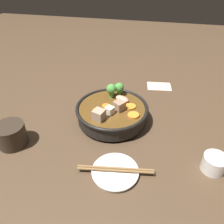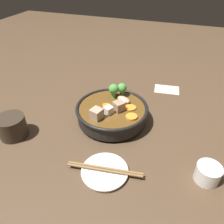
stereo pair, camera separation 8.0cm
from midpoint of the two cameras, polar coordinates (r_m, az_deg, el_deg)
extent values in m
plane|color=#4C3826|center=(0.82, 2.78, -2.36)|extent=(3.00, 3.00, 0.00)
cylinder|color=black|center=(0.82, 2.79, -2.09)|extent=(0.14, 0.14, 0.01)
cylinder|color=black|center=(0.80, 2.85, -0.39)|extent=(0.25, 0.25, 0.05)
torus|color=black|center=(0.79, 2.90, 1.08)|extent=(0.26, 0.26, 0.01)
cylinder|color=brown|center=(0.79, 2.87, 0.26)|extent=(0.24, 0.24, 0.03)
cylinder|color=orange|center=(0.77, -1.08, 0.31)|extent=(0.04, 0.04, 0.01)
cylinder|color=orange|center=(0.79, 7.68, 1.05)|extent=(0.06, 0.06, 0.01)
cylinder|color=orange|center=(0.79, 1.58, 1.47)|extent=(0.05, 0.05, 0.01)
cylinder|color=orange|center=(0.74, 8.21, -1.34)|extent=(0.05, 0.05, 0.01)
cylinder|color=#59B84C|center=(0.85, 5.27, 4.87)|extent=(0.02, 0.02, 0.02)
sphere|color=#47933D|center=(0.84, 5.36, 6.22)|extent=(0.04, 0.04, 0.04)
cylinder|color=#59B84C|center=(0.84, 3.16, 4.49)|extent=(0.02, 0.02, 0.02)
sphere|color=#47933D|center=(0.83, 3.22, 5.95)|extent=(0.04, 0.04, 0.04)
cube|color=tan|center=(0.73, -0.92, -0.59)|extent=(0.04, 0.04, 0.04)
cube|color=silver|center=(0.75, 2.36, 0.29)|extent=(0.04, 0.04, 0.03)
cube|color=#9E7F66|center=(0.77, 4.79, 1.41)|extent=(0.05, 0.05, 0.03)
ellipsoid|color=#EA9E84|center=(0.82, 5.85, 3.15)|extent=(0.06, 0.05, 0.02)
cylinder|color=white|center=(0.65, 1.77, -15.49)|extent=(0.13, 0.13, 0.01)
torus|color=white|center=(0.64, 1.78, -15.22)|extent=(0.14, 0.14, 0.01)
cylinder|color=white|center=(0.69, 26.94, -14.24)|extent=(0.07, 0.07, 0.05)
cylinder|color=brown|center=(0.68, 27.29, -13.40)|extent=(0.06, 0.06, 0.00)
cylinder|color=#33281E|center=(0.79, -22.07, -3.68)|extent=(0.09, 0.09, 0.08)
torus|color=#33281E|center=(0.82, -24.68, -2.68)|extent=(0.04, 0.01, 0.04)
cube|color=beige|center=(1.05, 16.26, 5.64)|extent=(0.12, 0.09, 0.00)
cylinder|color=olive|center=(0.64, 1.85, -14.58)|extent=(0.22, 0.04, 0.01)
cylinder|color=olive|center=(0.64, 1.72, -15.13)|extent=(0.22, 0.04, 0.01)
camera|label=1|loc=(0.04, -87.14, 2.10)|focal=35.00mm
camera|label=2|loc=(0.04, 92.86, -2.10)|focal=35.00mm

